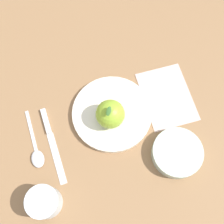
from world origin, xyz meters
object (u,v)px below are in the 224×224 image
(side_bowl, at_px, (177,153))
(knife, at_px, (51,138))
(spoon, at_px, (36,153))
(linen_napkin, at_px, (167,96))
(apple, at_px, (110,114))
(dinner_plate, at_px, (112,113))
(cup, at_px, (44,202))

(side_bowl, xyz_separation_m, knife, (0.08, -0.33, -0.02))
(side_bowl, bearing_deg, spoon, -70.38)
(side_bowl, distance_m, linen_napkin, 0.17)
(apple, bearing_deg, dinner_plate, -173.67)
(apple, xyz_separation_m, cup, (0.26, -0.07, -0.02))
(apple, bearing_deg, spoon, -45.06)
(cup, relative_size, spoon, 0.55)
(knife, bearing_deg, linen_napkin, 131.13)
(dinner_plate, relative_size, cup, 2.80)
(dinner_plate, bearing_deg, cup, -14.43)
(spoon, height_order, linen_napkin, spoon)
(side_bowl, relative_size, spoon, 0.91)
(side_bowl, bearing_deg, apple, -98.18)
(side_bowl, xyz_separation_m, linen_napkin, (-0.15, -0.07, -0.02))
(side_bowl, height_order, linen_napkin, side_bowl)
(cup, bearing_deg, apple, 164.11)
(apple, distance_m, cup, 0.27)
(dinner_plate, height_order, linen_napkin, dinner_plate)
(cup, relative_size, knife, 0.45)
(side_bowl, bearing_deg, dinner_plate, -103.44)
(cup, height_order, spoon, cup)
(apple, distance_m, side_bowl, 0.20)
(dinner_plate, bearing_deg, apple, 6.33)
(side_bowl, distance_m, spoon, 0.38)
(apple, relative_size, cup, 1.15)
(apple, xyz_separation_m, knife, (0.10, -0.13, -0.05))
(apple, xyz_separation_m, linen_napkin, (-0.13, 0.13, -0.05))
(apple, relative_size, knife, 0.51)
(dinner_plate, relative_size, side_bowl, 1.68)
(cup, relative_size, linen_napkin, 0.43)
(apple, height_order, cup, apple)
(dinner_plate, height_order, cup, cup)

